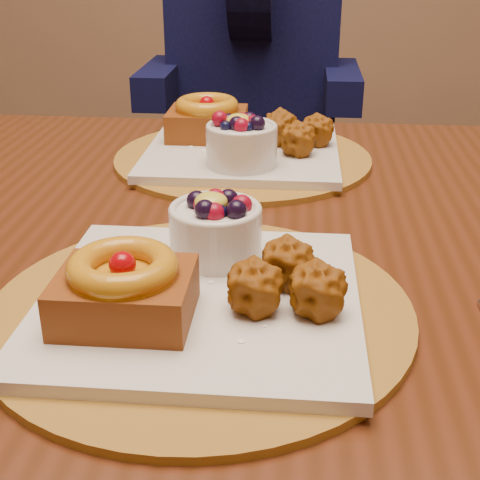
{
  "coord_description": "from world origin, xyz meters",
  "views": [
    {
      "loc": [
        0.11,
        -0.85,
        1.07
      ],
      "look_at": [
        0.06,
        -0.29,
        0.81
      ],
      "focal_mm": 50.0,
      "sensor_mm": 36.0,
      "label": 1
    }
  ],
  "objects_px": {
    "dining_table": "(227,275)",
    "place_setting_far": "(240,143)",
    "chair_far": "(249,190)",
    "diner": "(254,23)",
    "place_setting_near": "(198,285)"
  },
  "relations": [
    {
      "from": "dining_table",
      "to": "place_setting_far",
      "type": "relative_size",
      "value": 4.21
    },
    {
      "from": "dining_table",
      "to": "place_setting_near",
      "type": "height_order",
      "value": "place_setting_near"
    },
    {
      "from": "dining_table",
      "to": "place_setting_near",
      "type": "bearing_deg",
      "value": -90.76
    },
    {
      "from": "dining_table",
      "to": "chair_far",
      "type": "bearing_deg",
      "value": 92.66
    },
    {
      "from": "dining_table",
      "to": "diner",
      "type": "relative_size",
      "value": 1.97
    },
    {
      "from": "place_setting_near",
      "to": "place_setting_far",
      "type": "xyz_separation_m",
      "value": [
        -0.0,
        0.43,
        0.0
      ]
    },
    {
      "from": "chair_far",
      "to": "diner",
      "type": "bearing_deg",
      "value": 80.42
    },
    {
      "from": "diner",
      "to": "chair_far",
      "type": "bearing_deg",
      "value": -112.37
    },
    {
      "from": "dining_table",
      "to": "diner",
      "type": "bearing_deg",
      "value": 92.09
    },
    {
      "from": "place_setting_far",
      "to": "chair_far",
      "type": "bearing_deg",
      "value": 93.19
    },
    {
      "from": "place_setting_near",
      "to": "diner",
      "type": "bearing_deg",
      "value": 91.55
    },
    {
      "from": "dining_table",
      "to": "place_setting_far",
      "type": "distance_m",
      "value": 0.24
    },
    {
      "from": "dining_table",
      "to": "diner",
      "type": "height_order",
      "value": "diner"
    },
    {
      "from": "diner",
      "to": "place_setting_far",
      "type": "bearing_deg",
      "value": -89.04
    },
    {
      "from": "dining_table",
      "to": "place_setting_near",
      "type": "distance_m",
      "value": 0.24
    }
  ]
}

